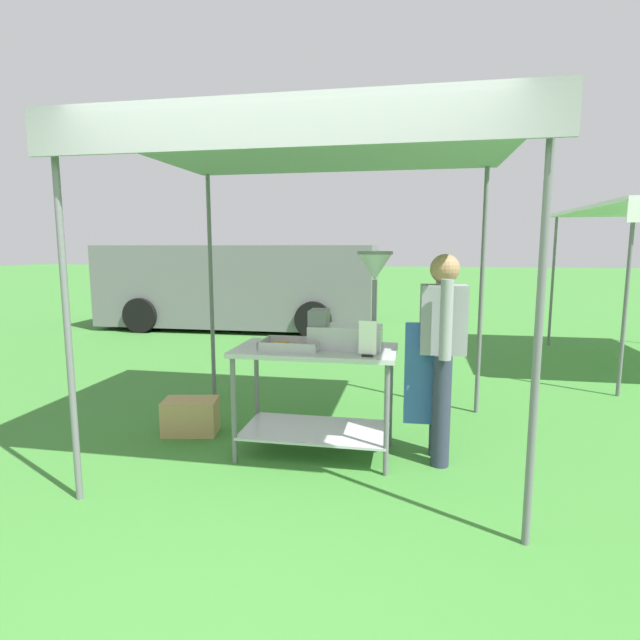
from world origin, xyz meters
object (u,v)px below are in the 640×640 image
stall_canopy (318,152)px  donut_tray (291,346)px  donut_fryer (352,314)px  menu_sign (368,341)px  donut_cart (315,379)px  supply_crate (191,416)px  van_grey (240,285)px  vendor (441,347)px

stall_canopy → donut_tray: bearing=-137.6°
donut_fryer → menu_sign: bearing=-61.8°
donut_cart → donut_tray: 0.33m
donut_fryer → supply_crate: donut_fryer is taller
donut_tray → donut_fryer: donut_fryer is taller
donut_tray → van_grey: van_grey is taller
menu_sign → supply_crate: size_ratio=0.50×
donut_cart → van_grey: 6.67m
donut_cart → van_grey: size_ratio=0.23×
menu_sign → supply_crate: menu_sign is taller
donut_cart → donut_tray: bearing=-159.6°
menu_sign → van_grey: van_grey is taller
donut_cart → menu_sign: bearing=-28.6°
supply_crate → van_grey: size_ratio=0.09×
donut_cart → van_grey: van_grey is taller
donut_fryer → van_grey: bearing=117.0°
donut_cart → menu_sign: menu_sign is taller
menu_sign → van_grey: 7.07m
donut_cart → vendor: (0.97, 0.06, 0.28)m
menu_sign → vendor: bearing=28.8°
donut_fryer → menu_sign: (0.14, -0.27, -0.16)m
van_grey → donut_tray: bearing=-67.0°
menu_sign → vendor: (0.54, 0.30, -0.08)m
supply_crate → donut_tray: bearing=-16.8°
donut_tray → supply_crate: donut_tray is taller
vendor → van_grey: 7.07m
stall_canopy → van_grey: (-2.78, 5.96, -1.50)m
donut_tray → menu_sign: (0.61, -0.17, 0.09)m
donut_fryer → stall_canopy: bearing=167.3°
van_grey → menu_sign: bearing=-63.0°
donut_fryer → van_grey: size_ratio=0.14×
donut_fryer → vendor: (0.68, 0.03, -0.25)m
van_grey → vendor: bearing=-58.0°
donut_fryer → van_grey: (-3.07, 6.03, -0.27)m
supply_crate → donut_cart: bearing=-11.3°
donut_tray → donut_fryer: bearing=12.1°
donut_tray → van_grey: (-2.60, 6.13, -0.02)m
donut_cart → donut_tray: size_ratio=2.74×
donut_fryer → van_grey: van_grey is taller
supply_crate → van_grey: 6.08m
donut_cart → donut_fryer: donut_fryer is taller
stall_canopy → donut_cart: bearing=-90.0°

